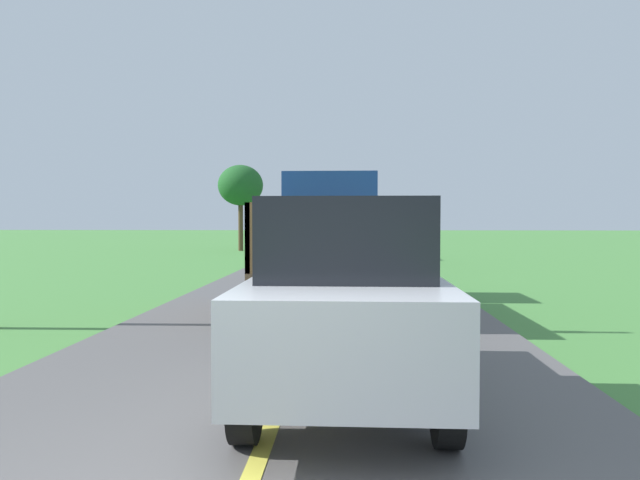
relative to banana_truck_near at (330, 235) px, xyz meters
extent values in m
cube|color=#2D2D30|center=(-0.01, -0.91, -0.79)|extent=(0.90, 5.51, 0.24)
cube|color=brown|center=(-0.01, -0.91, -0.59)|extent=(2.30, 5.80, 0.20)
cube|color=#1E479E|center=(-0.01, 1.04, 0.46)|extent=(2.10, 1.90, 1.90)
cube|color=black|center=(-0.01, 2.00, 0.79)|extent=(1.78, 0.02, 0.76)
cube|color=brown|center=(-1.12, -1.88, 0.06)|extent=(0.08, 3.85, 1.10)
cube|color=brown|center=(1.10, -1.88, 0.06)|extent=(0.08, 3.85, 1.10)
cube|color=brown|center=(-0.01, -3.77, 0.06)|extent=(2.30, 0.08, 1.10)
cube|color=brown|center=(-0.01, 0.00, 0.06)|extent=(2.30, 0.08, 1.10)
cylinder|color=black|center=(-1.06, 0.89, -0.89)|extent=(0.28, 1.00, 1.00)
cylinder|color=black|center=(1.04, 0.89, -0.89)|extent=(0.28, 1.00, 1.00)
cylinder|color=black|center=(-1.06, -2.50, -0.89)|extent=(0.28, 1.00, 1.00)
cylinder|color=black|center=(1.04, -2.50, -0.89)|extent=(0.28, 1.00, 1.00)
ellipsoid|color=#87C42A|center=(-0.21, -2.85, 0.03)|extent=(0.45, 0.45, 0.38)
ellipsoid|color=#92B528|center=(-0.20, -3.36, -0.03)|extent=(0.59, 0.66, 0.46)
ellipsoid|color=#8CBF1E|center=(0.60, -0.93, 0.30)|extent=(0.42, 0.48, 0.37)
ellipsoid|color=#96C71E|center=(0.50, -2.92, -0.03)|extent=(0.46, 0.53, 0.47)
ellipsoid|color=#92B92F|center=(0.87, -1.36, -0.02)|extent=(0.54, 0.60, 0.39)
ellipsoid|color=#92BD32|center=(0.29, -0.93, -0.33)|extent=(0.45, 0.57, 0.45)
ellipsoid|color=#8CC82A|center=(-0.38, -0.42, 0.29)|extent=(0.41, 0.38, 0.38)
cube|color=#2D2D30|center=(-0.06, 12.51, -0.79)|extent=(0.90, 5.51, 0.24)
cube|color=brown|center=(-0.06, 12.51, -0.59)|extent=(2.30, 5.80, 0.20)
cube|color=#197A4C|center=(-0.06, 14.46, 0.46)|extent=(2.10, 1.90, 1.90)
cube|color=black|center=(-0.06, 15.42, 0.79)|extent=(1.78, 0.02, 0.76)
cube|color=#2D517F|center=(-1.17, 11.54, 0.06)|extent=(0.08, 3.85, 1.10)
cube|color=#2D517F|center=(1.05, 11.54, 0.06)|extent=(0.08, 3.85, 1.10)
cube|color=#2D517F|center=(-0.06, 9.65, 0.06)|extent=(2.30, 0.08, 1.10)
cube|color=#2D517F|center=(-0.06, 13.42, 0.06)|extent=(2.30, 0.08, 1.10)
cylinder|color=black|center=(-1.11, 14.31, -0.89)|extent=(0.28, 1.00, 1.00)
cylinder|color=black|center=(0.99, 14.31, -0.89)|extent=(0.28, 1.00, 1.00)
cylinder|color=black|center=(-1.11, 10.92, -0.89)|extent=(0.28, 1.00, 1.00)
cylinder|color=black|center=(0.99, 10.92, -0.89)|extent=(0.28, 1.00, 1.00)
ellipsoid|color=#85B533|center=(0.62, 10.99, -0.34)|extent=(0.52, 0.60, 0.49)
ellipsoid|color=#87BA35|center=(0.56, 10.89, -0.02)|extent=(0.52, 0.49, 0.45)
ellipsoid|color=#9AB633|center=(-0.31, 11.06, -0.33)|extent=(0.40, 0.38, 0.49)
ellipsoid|color=#85B126|center=(-0.66, 11.84, -0.31)|extent=(0.59, 0.69, 0.45)
ellipsoid|color=#94C81F|center=(0.42, 12.32, 0.01)|extent=(0.55, 0.61, 0.51)
ellipsoid|color=#9BB334|center=(-0.61, 10.74, 0.32)|extent=(0.47, 0.45, 0.37)
ellipsoid|color=#88C822|center=(-0.67, 10.93, 0.30)|extent=(0.47, 0.44, 0.43)
ellipsoid|color=#9CB336|center=(-0.83, 11.73, 0.04)|extent=(0.44, 0.51, 0.40)
ellipsoid|color=#8CB720|center=(-0.93, 11.97, 0.35)|extent=(0.53, 0.58, 0.48)
ellipsoid|color=#97B329|center=(-0.56, 11.00, -0.31)|extent=(0.56, 0.72, 0.39)
ellipsoid|color=#8FBA31|center=(0.23, 11.43, -0.35)|extent=(0.57, 0.55, 0.36)
cylinder|color=#4C3823|center=(-6.02, 21.37, -0.09)|extent=(0.28, 0.28, 2.78)
ellipsoid|color=#1E5623|center=(-6.02, 21.37, 2.35)|extent=(2.62, 2.62, 2.36)
cube|color=#B7BABF|center=(0.43, -7.01, -0.58)|extent=(1.70, 4.10, 0.80)
cube|color=black|center=(0.43, -7.21, 0.17)|extent=(1.44, 2.05, 0.70)
cylinder|color=black|center=(-0.34, -5.74, -1.07)|extent=(0.20, 0.64, 0.64)
cylinder|color=black|center=(1.20, -5.74, -1.07)|extent=(0.20, 0.64, 0.64)
cylinder|color=black|center=(-0.34, -8.29, -1.07)|extent=(0.20, 0.64, 0.64)
cylinder|color=black|center=(1.20, -8.29, -1.07)|extent=(0.20, 0.64, 0.64)
camera|label=1|loc=(0.49, -12.77, 0.34)|focal=33.12mm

